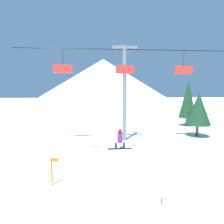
# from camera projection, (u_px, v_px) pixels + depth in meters

# --- Properties ---
(ground_plane) EXTENTS (220.00, 220.00, 0.00)m
(ground_plane) POSITION_uv_depth(u_px,v_px,m) (138.00, 184.00, 9.50)
(ground_plane) COLOR white
(mountain_ridge) EXTENTS (64.97, 64.97, 19.71)m
(mountain_ridge) POSITION_uv_depth(u_px,v_px,m) (103.00, 80.00, 83.66)
(mountain_ridge) COLOR silver
(mountain_ridge) RESTS_ON ground_plane
(snow_ramp) EXTENTS (3.18, 3.94, 1.56)m
(snow_ramp) POSITION_uv_depth(u_px,v_px,m) (119.00, 171.00, 9.31)
(snow_ramp) COLOR white
(snow_ramp) RESTS_ON ground_plane
(snowboarder) EXTENTS (1.42, 0.30, 1.24)m
(snowboarder) POSITION_uv_depth(u_px,v_px,m) (120.00, 139.00, 10.47)
(snowboarder) COLOR black
(snowboarder) RESTS_ON snow_ramp
(chairlift) EXTENTS (20.71, 0.44, 9.35)m
(chairlift) POSITION_uv_depth(u_px,v_px,m) (125.00, 83.00, 17.07)
(chairlift) COLOR slate
(chairlift) RESTS_ON ground_plane
(pine_tree_near) EXTENTS (2.64, 2.64, 4.78)m
(pine_tree_near) POSITION_uv_depth(u_px,v_px,m) (198.00, 109.00, 19.04)
(pine_tree_near) COLOR #4C3823
(pine_tree_near) RESTS_ON ground_plane
(pine_tree_far) EXTENTS (2.34, 2.34, 6.43)m
(pine_tree_far) POSITION_uv_depth(u_px,v_px,m) (188.00, 99.00, 24.75)
(pine_tree_far) COLOR #4C3823
(pine_tree_far) RESTS_ON ground_plane
(trail_marker) EXTENTS (0.41, 0.10, 1.54)m
(trail_marker) POSITION_uv_depth(u_px,v_px,m) (52.00, 171.00, 9.28)
(trail_marker) COLOR orange
(trail_marker) RESTS_ON ground_plane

